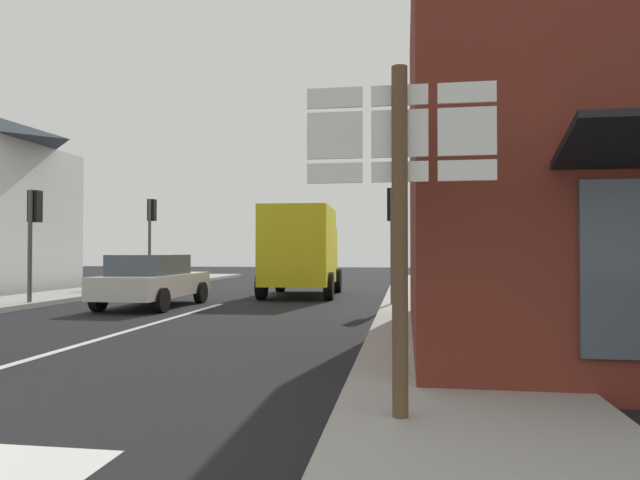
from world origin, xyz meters
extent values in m
plane|color=black|center=(0.00, 10.00, 0.00)|extent=(80.00, 80.00, 0.00)
cube|color=#9E9B96|center=(6.02, 8.00, 0.07)|extent=(2.56, 44.00, 0.14)
cube|color=silver|center=(0.00, 6.00, 0.01)|extent=(0.16, 12.00, 0.01)
cube|color=silver|center=(-11.60, 18.55, 0.35)|extent=(4.26, 1.20, 0.70)
cube|color=beige|center=(-1.62, 10.95, 0.62)|extent=(1.81, 4.22, 0.60)
cube|color=#47515B|center=(-1.63, 10.70, 1.19)|extent=(1.58, 2.12, 0.55)
cylinder|color=black|center=(-2.48, 12.31, 0.32)|extent=(0.23, 0.64, 0.64)
cylinder|color=black|center=(-0.73, 12.29, 0.32)|extent=(0.23, 0.64, 0.64)
cylinder|color=black|center=(-2.51, 9.61, 0.32)|extent=(0.23, 0.64, 0.64)
cylinder|color=black|center=(-0.77, 9.59, 0.32)|extent=(0.23, 0.64, 0.64)
cube|color=yellow|center=(1.82, 14.83, 1.75)|extent=(2.34, 3.78, 2.60)
cube|color=yellow|center=(1.72, 17.33, 1.45)|extent=(2.14, 1.38, 2.00)
cube|color=#47515B|center=(1.72, 17.38, 2.25)|extent=(1.76, 0.17, 0.70)
cylinder|color=black|center=(0.63, 17.24, 0.45)|extent=(0.31, 0.91, 0.90)
cylinder|color=black|center=(2.82, 17.32, 0.45)|extent=(0.31, 0.91, 0.90)
cylinder|color=black|center=(0.76, 13.84, 0.45)|extent=(0.31, 0.91, 0.90)
cylinder|color=black|center=(2.96, 13.92, 0.45)|extent=(0.31, 0.91, 0.90)
cylinder|color=brown|center=(5.35, 0.89, 1.60)|extent=(0.14, 0.14, 3.20)
cube|color=white|center=(4.77, 0.94, 2.96)|extent=(0.50, 0.03, 0.18)
cube|color=black|center=(4.77, 0.96, 2.96)|extent=(0.43, 0.01, 0.13)
cube|color=white|center=(4.77, 0.94, 2.62)|extent=(0.50, 0.03, 0.42)
cube|color=black|center=(4.77, 0.96, 2.62)|extent=(0.43, 0.01, 0.32)
cube|color=white|center=(4.77, 0.94, 2.28)|extent=(0.50, 0.03, 0.18)
cube|color=black|center=(4.77, 0.96, 2.28)|extent=(0.43, 0.01, 0.13)
cube|color=white|center=(5.35, 0.94, 2.96)|extent=(0.50, 0.03, 0.18)
cube|color=black|center=(5.35, 0.96, 2.96)|extent=(0.43, 0.01, 0.13)
cube|color=white|center=(5.35, 0.94, 2.62)|extent=(0.50, 0.03, 0.42)
cube|color=black|center=(5.35, 0.96, 2.62)|extent=(0.43, 0.01, 0.32)
cube|color=white|center=(5.35, 0.94, 2.28)|extent=(0.50, 0.03, 0.18)
cube|color=black|center=(5.35, 0.96, 2.28)|extent=(0.43, 0.01, 0.13)
cube|color=white|center=(5.93, 0.94, 2.96)|extent=(0.50, 0.03, 0.18)
cube|color=black|center=(5.93, 0.96, 2.96)|extent=(0.43, 0.01, 0.13)
cube|color=white|center=(5.93, 0.94, 2.62)|extent=(0.50, 0.03, 0.42)
cube|color=black|center=(5.93, 0.96, 2.62)|extent=(0.43, 0.01, 0.32)
cube|color=white|center=(5.93, 0.94, 2.28)|extent=(0.50, 0.03, 0.18)
cube|color=black|center=(5.93, 0.96, 2.28)|extent=(0.43, 0.01, 0.13)
cylinder|color=#47474C|center=(5.04, 11.49, 1.66)|extent=(0.12, 0.12, 3.31)
cube|color=black|center=(5.04, 11.69, 2.86)|extent=(0.30, 0.28, 0.90)
sphere|color=red|center=(5.04, 11.83, 3.13)|extent=(0.18, 0.18, 0.18)
sphere|color=#3C2303|center=(5.04, 11.83, 2.85)|extent=(0.18, 0.18, 0.18)
sphere|color=black|center=(5.04, 11.83, 2.57)|extent=(0.18, 0.18, 0.18)
cylinder|color=#47474C|center=(-5.04, 10.39, 1.65)|extent=(0.12, 0.12, 3.30)
cube|color=black|center=(-5.04, 10.59, 2.85)|extent=(0.30, 0.28, 0.90)
sphere|color=red|center=(-5.04, 10.73, 3.12)|extent=(0.18, 0.18, 0.18)
sphere|color=#3C2303|center=(-5.04, 10.73, 2.84)|extent=(0.18, 0.18, 0.18)
sphere|color=black|center=(-5.04, 10.73, 2.56)|extent=(0.18, 0.18, 0.18)
cylinder|color=#47474C|center=(-5.04, 17.90, 1.86)|extent=(0.12, 0.12, 3.72)
cube|color=black|center=(-5.04, 18.10, 3.27)|extent=(0.30, 0.28, 0.90)
sphere|color=red|center=(-5.04, 18.24, 3.54)|extent=(0.18, 0.18, 0.18)
sphere|color=#3C2303|center=(-5.04, 18.24, 3.26)|extent=(0.18, 0.18, 0.18)
sphere|color=black|center=(-5.04, 18.24, 2.98)|extent=(0.18, 0.18, 0.18)
camera|label=1|loc=(5.40, -4.09, 1.58)|focal=31.79mm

